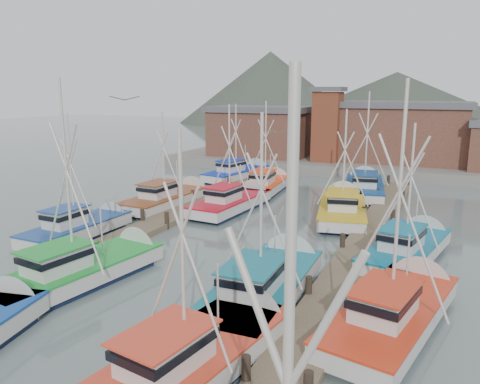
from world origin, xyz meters
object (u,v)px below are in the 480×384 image
at_px(boat_4, 87,268).
at_px(boat_12, 267,185).
at_px(boat_8, 234,202).
at_px(lookout_tower, 327,124).
at_px(boat_1, 200,354).

relative_size(boat_4, boat_12, 1.16).
height_order(boat_4, boat_8, boat_4).
relative_size(lookout_tower, boat_4, 0.79).
height_order(lookout_tower, boat_1, lookout_tower).
bearing_deg(boat_4, lookout_tower, 94.05).
bearing_deg(boat_4, boat_8, 95.92).
bearing_deg(boat_4, boat_12, 96.80).
bearing_deg(boat_8, boat_4, -87.60).
bearing_deg(boat_8, boat_12, 95.15).
bearing_deg(boat_8, lookout_tower, 89.14).
height_order(boat_1, boat_4, boat_4).
distance_m(lookout_tower, boat_1, 42.50).
xyz_separation_m(boat_1, boat_8, (-8.24, 20.44, 0.00)).
relative_size(boat_1, boat_4, 0.92).
xyz_separation_m(lookout_tower, boat_1, (6.22, -41.75, -4.87)).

